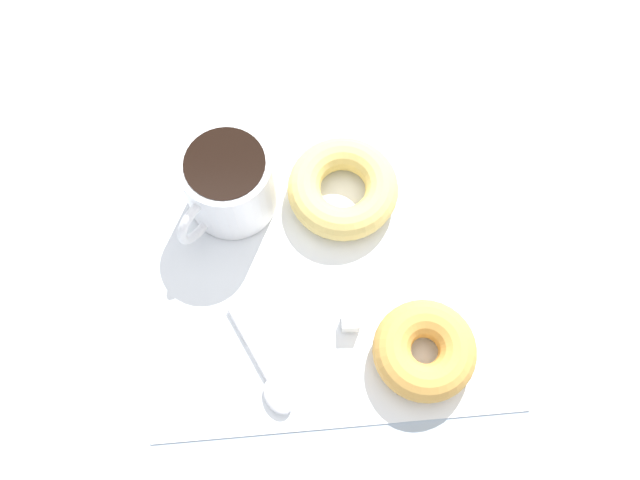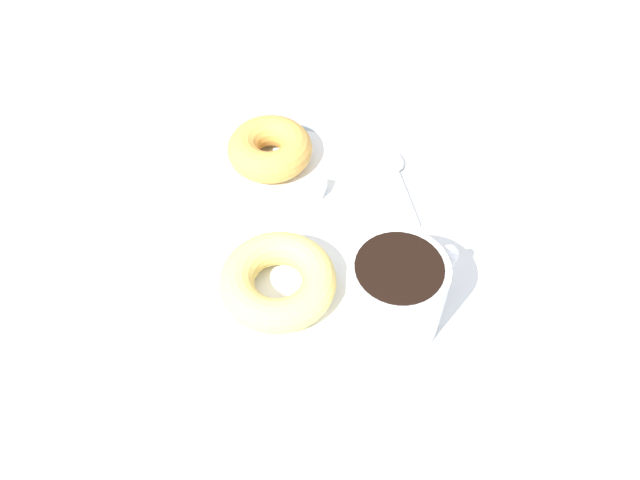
# 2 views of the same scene
# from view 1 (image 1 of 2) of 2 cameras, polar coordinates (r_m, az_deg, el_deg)

# --- Properties ---
(ground_plane) EXTENTS (1.20, 1.20, 0.02)m
(ground_plane) POSITION_cam_1_polar(r_m,az_deg,el_deg) (0.72, 0.38, -1.15)
(ground_plane) COLOR #99A8B7
(napkin) EXTENTS (0.37, 0.37, 0.00)m
(napkin) POSITION_cam_1_polar(r_m,az_deg,el_deg) (0.71, 0.00, -0.64)
(napkin) COLOR white
(napkin) RESTS_ON ground_plane
(coffee_cup) EXTENTS (0.09, 0.11, 0.08)m
(coffee_cup) POSITION_cam_1_polar(r_m,az_deg,el_deg) (0.70, -7.36, 4.52)
(coffee_cup) COLOR white
(coffee_cup) RESTS_ON napkin
(donut_near_cup) EXTENTS (0.11, 0.11, 0.03)m
(donut_near_cup) POSITION_cam_1_polar(r_m,az_deg,el_deg) (0.72, 1.84, 4.15)
(donut_near_cup) COLOR #E5C66B
(donut_near_cup) RESTS_ON napkin
(donut_far) EXTENTS (0.10, 0.10, 0.04)m
(donut_far) POSITION_cam_1_polar(r_m,az_deg,el_deg) (0.67, 8.37, -8.74)
(donut_far) COLOR gold
(donut_far) RESTS_ON napkin
(spoon) EXTENTS (0.07, 0.11, 0.01)m
(spoon) POSITION_cam_1_polar(r_m,az_deg,el_deg) (0.67, -3.95, -11.36)
(spoon) COLOR silver
(spoon) RESTS_ON napkin
(sugar_cube) EXTENTS (0.02, 0.02, 0.02)m
(sugar_cube) POSITION_cam_1_polar(r_m,az_deg,el_deg) (0.68, 2.47, -6.54)
(sugar_cube) COLOR white
(sugar_cube) RESTS_ON napkin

